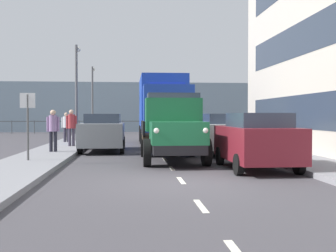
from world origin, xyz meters
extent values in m
plane|color=#423F44|center=(0.00, -9.56, 0.00)|extent=(80.00, 80.00, 0.00)
cube|color=gray|center=(-4.59, -9.56, 0.07)|extent=(2.19, 38.52, 0.15)
cube|color=gray|center=(4.59, -9.56, 0.07)|extent=(2.19, 38.52, 0.15)
cube|color=silver|center=(0.00, 2.66, 0.00)|extent=(0.12, 1.10, 0.01)
cube|color=silver|center=(0.00, -0.28, 0.00)|extent=(0.12, 1.10, 0.01)
cube|color=silver|center=(0.00, -2.70, 0.00)|extent=(0.12, 1.10, 0.01)
cube|color=silver|center=(0.00, -5.27, 0.00)|extent=(0.12, 1.10, 0.01)
cube|color=silver|center=(0.00, -7.86, 0.00)|extent=(0.12, 1.10, 0.01)
cube|color=silver|center=(0.00, -10.39, 0.00)|extent=(0.12, 1.10, 0.01)
cube|color=silver|center=(0.00, -13.06, 0.00)|extent=(0.12, 1.10, 0.01)
cube|color=silver|center=(0.00, -15.90, 0.00)|extent=(0.12, 1.10, 0.01)
cube|color=silver|center=(0.00, -18.26, 0.00)|extent=(0.12, 1.10, 0.01)
cube|color=silver|center=(0.00, -21.06, 0.00)|extent=(0.12, 1.10, 0.01)
cube|color=silver|center=(0.00, -23.75, 0.00)|extent=(0.12, 1.10, 0.01)
cube|color=silver|center=(0.00, -26.33, 0.00)|extent=(0.12, 1.10, 0.01)
cube|color=#2D3847|center=(-5.71, -3.90, 1.80)|extent=(0.08, 17.04, 1.40)
cube|color=#2D3847|center=(-5.71, -3.90, 4.80)|extent=(0.08, 17.04, 1.40)
cube|color=gray|center=(0.00, -31.82, 2.50)|extent=(80.00, 0.80, 5.00)
cylinder|color=#4C5156|center=(-14.00, -28.22, 0.60)|extent=(0.08, 0.08, 1.20)
cylinder|color=#4C5156|center=(-12.00, -28.22, 0.60)|extent=(0.08, 0.08, 1.20)
cylinder|color=#4C5156|center=(-10.00, -28.22, 0.60)|extent=(0.08, 0.08, 1.20)
cylinder|color=#4C5156|center=(-8.00, -28.22, 0.60)|extent=(0.08, 0.08, 1.20)
cylinder|color=#4C5156|center=(-6.00, -28.22, 0.60)|extent=(0.08, 0.08, 1.20)
cylinder|color=#4C5156|center=(-4.00, -28.22, 0.60)|extent=(0.08, 0.08, 1.20)
cylinder|color=#4C5156|center=(-2.00, -28.22, 0.60)|extent=(0.08, 0.08, 1.20)
cylinder|color=#4C5156|center=(0.00, -28.22, 0.60)|extent=(0.08, 0.08, 1.20)
cylinder|color=#4C5156|center=(2.00, -28.22, 0.60)|extent=(0.08, 0.08, 1.20)
cylinder|color=#4C5156|center=(4.00, -28.22, 0.60)|extent=(0.08, 0.08, 1.20)
cylinder|color=#4C5156|center=(6.00, -28.22, 0.60)|extent=(0.08, 0.08, 1.20)
cylinder|color=#4C5156|center=(8.00, -28.22, 0.60)|extent=(0.08, 0.08, 1.20)
cylinder|color=#4C5156|center=(10.00, -28.22, 0.60)|extent=(0.08, 0.08, 1.20)
cylinder|color=#4C5156|center=(12.00, -28.22, 0.60)|extent=(0.08, 0.08, 1.20)
cube|color=#4C5156|center=(0.00, -28.22, 1.12)|extent=(28.00, 0.08, 0.08)
cube|color=black|center=(-0.22, -4.88, 0.60)|extent=(1.64, 5.60, 0.30)
cube|color=#196038|center=(-0.22, -3.03, 1.10)|extent=(1.72, 1.90, 0.70)
cube|color=silver|center=(-0.22, -2.13, 1.07)|extent=(1.16, 0.08, 0.56)
sphere|color=white|center=(-0.96, -2.13, 1.20)|extent=(0.20, 0.20, 0.20)
sphere|color=white|center=(0.51, -2.13, 1.20)|extent=(0.20, 0.20, 0.20)
cube|color=#196038|center=(-0.22, -4.54, 1.67)|extent=(1.93, 1.34, 1.15)
cube|color=#2D3847|center=(-0.22, -4.54, 2.15)|extent=(1.78, 1.23, 0.56)
cube|color=#2D2319|center=(-0.22, -6.22, 0.83)|extent=(2.10, 2.80, 0.16)
cube|color=black|center=(-1.23, -6.22, 1.15)|extent=(0.08, 2.80, 0.56)
cube|color=black|center=(0.79, -6.22, 1.15)|extent=(0.08, 2.80, 0.56)
cylinder|color=black|center=(-1.19, -3.20, 0.45)|extent=(0.24, 0.90, 0.90)
cylinder|color=black|center=(0.75, -3.20, 0.45)|extent=(0.24, 0.90, 0.90)
cylinder|color=black|center=(-1.19, -6.42, 0.45)|extent=(0.24, 0.90, 0.90)
cylinder|color=black|center=(0.75, -6.42, 0.45)|extent=(0.24, 0.90, 0.90)
cube|color=#193899|center=(-0.55, -10.29, 1.82)|extent=(2.40, 2.21, 2.60)
cube|color=#2D3847|center=(-0.55, -10.29, 2.39)|extent=(2.20, 2.04, 0.80)
cube|color=#1933B2|center=(-0.55, -10.29, 3.22)|extent=(1.75, 0.20, 0.16)
cube|color=#193899|center=(-0.55, -14.28, 2.37)|extent=(2.50, 5.95, 3.00)
cube|color=black|center=(-0.55, -13.35, 0.70)|extent=(2.00, 8.07, 0.36)
cylinder|color=black|center=(-1.70, -10.37, 0.52)|extent=(0.28, 1.04, 1.04)
cylinder|color=black|center=(0.60, -10.37, 0.52)|extent=(0.28, 1.04, 1.04)
cylinder|color=black|center=(-1.70, -13.99, 0.52)|extent=(0.28, 1.04, 1.04)
cylinder|color=black|center=(0.60, -13.99, 0.52)|extent=(0.28, 1.04, 1.04)
cylinder|color=black|center=(-1.70, -16.11, 0.52)|extent=(0.28, 1.04, 1.04)
cylinder|color=black|center=(0.60, -16.11, 0.52)|extent=(0.28, 1.04, 1.04)
cube|color=maroon|center=(-2.54, -2.22, 0.80)|extent=(1.81, 3.84, 1.00)
cube|color=#2D3847|center=(-2.54, -2.02, 1.51)|extent=(1.48, 2.11, 0.42)
cylinder|color=black|center=(-1.68, -3.41, 0.30)|extent=(0.18, 0.60, 0.60)
cylinder|color=black|center=(-3.40, -3.41, 0.30)|extent=(0.18, 0.60, 0.60)
cylinder|color=black|center=(-1.68, -1.03, 0.30)|extent=(0.18, 0.60, 0.60)
cylinder|color=black|center=(-3.40, -1.03, 0.30)|extent=(0.18, 0.60, 0.60)
cube|color=white|center=(-2.54, -7.46, 0.80)|extent=(1.70, 4.51, 1.00)
cube|color=#2D3847|center=(-2.54, -7.26, 1.51)|extent=(1.39, 2.48, 0.42)
cylinder|color=black|center=(-1.73, -8.85, 0.30)|extent=(0.18, 0.60, 0.60)
cylinder|color=black|center=(-3.35, -8.85, 0.30)|extent=(0.18, 0.60, 0.60)
cylinder|color=black|center=(-1.73, -6.06, 0.30)|extent=(0.18, 0.60, 0.60)
cylinder|color=black|center=(-3.35, -6.06, 0.30)|extent=(0.18, 0.60, 0.60)
cube|color=slate|center=(2.54, -9.07, 0.80)|extent=(1.88, 4.41, 1.00)
cube|color=#2D3847|center=(2.54, -9.27, 1.51)|extent=(1.54, 2.43, 0.42)
cylinder|color=black|center=(1.65, -7.70, 0.30)|extent=(0.18, 0.60, 0.60)
cylinder|color=black|center=(3.43, -7.70, 0.30)|extent=(0.18, 0.60, 0.60)
cylinder|color=black|center=(1.65, -10.44, 0.30)|extent=(0.18, 0.60, 0.60)
cylinder|color=black|center=(3.43, -10.44, 0.30)|extent=(0.18, 0.60, 0.60)
cylinder|color=black|center=(4.38, -7.33, 0.57)|extent=(0.14, 0.14, 0.84)
cylinder|color=black|center=(4.56, -7.33, 0.57)|extent=(0.14, 0.14, 0.84)
cylinder|color=gray|center=(4.47, -7.33, 1.32)|extent=(0.34, 0.34, 0.66)
cylinder|color=gray|center=(4.25, -7.33, 1.29)|extent=(0.09, 0.09, 0.61)
cylinder|color=gray|center=(4.69, -7.33, 1.29)|extent=(0.09, 0.09, 0.61)
sphere|color=tan|center=(4.47, -7.33, 1.77)|extent=(0.23, 0.23, 0.23)
cylinder|color=#383342|center=(4.08, -10.51, 0.58)|extent=(0.14, 0.14, 0.87)
cylinder|color=#383342|center=(4.26, -10.51, 0.58)|extent=(0.14, 0.14, 0.87)
cylinder|color=maroon|center=(4.17, -10.51, 1.36)|extent=(0.34, 0.34, 0.69)
cylinder|color=maroon|center=(3.95, -10.51, 1.32)|extent=(0.09, 0.09, 0.63)
cylinder|color=maroon|center=(4.39, -10.51, 1.32)|extent=(0.09, 0.09, 0.63)
sphere|color=tan|center=(4.17, -10.51, 1.82)|extent=(0.23, 0.23, 0.23)
cylinder|color=#383342|center=(4.82, -13.66, 0.55)|extent=(0.14, 0.14, 0.81)
cylinder|color=#383342|center=(5.00, -13.66, 0.55)|extent=(0.14, 0.14, 0.81)
cylinder|color=silver|center=(4.91, -13.66, 1.28)|extent=(0.34, 0.34, 0.64)
cylinder|color=silver|center=(4.69, -13.66, 1.24)|extent=(0.09, 0.09, 0.59)
cylinder|color=silver|center=(5.13, -13.66, 1.24)|extent=(0.09, 0.09, 0.59)
sphere|color=tan|center=(4.91, -13.66, 1.71)|extent=(0.22, 0.22, 0.22)
cylinder|color=#4C473D|center=(5.04, -15.25, 0.55)|extent=(0.14, 0.14, 0.80)
cylinder|color=#4C473D|center=(5.22, -15.25, 0.55)|extent=(0.14, 0.14, 0.80)
cylinder|color=#47724C|center=(5.13, -15.25, 1.27)|extent=(0.34, 0.34, 0.63)
cylinder|color=#47724C|center=(4.91, -15.25, 1.24)|extent=(0.09, 0.09, 0.58)
cylinder|color=#47724C|center=(5.35, -15.25, 1.24)|extent=(0.09, 0.09, 0.58)
sphere|color=tan|center=(5.13, -15.25, 1.69)|extent=(0.22, 0.22, 0.22)
cylinder|color=#4C473D|center=(4.08, -18.30, 0.54)|extent=(0.14, 0.14, 0.78)
cylinder|color=#4C473D|center=(4.26, -18.30, 0.54)|extent=(0.14, 0.14, 0.78)
cylinder|color=gray|center=(4.17, -18.30, 1.24)|extent=(0.34, 0.34, 0.62)
cylinder|color=gray|center=(3.95, -18.30, 1.21)|extent=(0.09, 0.09, 0.57)
cylinder|color=gray|center=(4.39, -18.30, 1.21)|extent=(0.09, 0.09, 0.57)
sphere|color=tan|center=(4.17, -18.30, 1.66)|extent=(0.21, 0.21, 0.21)
cylinder|color=#59595B|center=(4.54, -15.27, 3.03)|extent=(0.16, 0.16, 5.77)
cylinder|color=#59595B|center=(4.54, -15.72, 5.82)|extent=(0.10, 0.90, 0.10)
sphere|color=silver|center=(4.54, -16.17, 5.77)|extent=(0.32, 0.32, 0.32)
cylinder|color=#59595B|center=(4.61, -26.40, 3.04)|extent=(0.16, 0.16, 5.78)
cylinder|color=#59595B|center=(4.61, -26.85, 5.83)|extent=(0.10, 0.90, 0.10)
sphere|color=silver|center=(4.61, -27.30, 5.78)|extent=(0.32, 0.32, 0.32)
cylinder|color=#4C4C4C|center=(4.70, -4.10, 1.25)|extent=(0.07, 0.07, 2.20)
cube|color=silver|center=(4.70, -4.10, 2.15)|extent=(0.50, 0.04, 0.50)
camera|label=1|loc=(1.27, 9.98, 1.65)|focal=43.91mm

